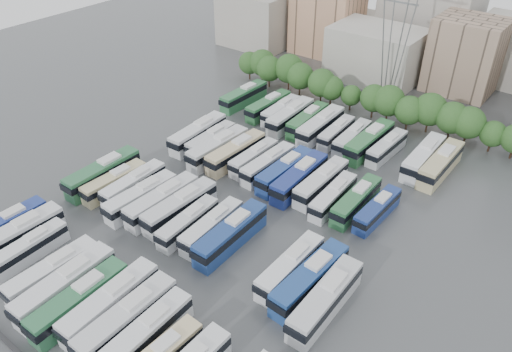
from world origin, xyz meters
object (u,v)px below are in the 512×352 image
Objects in this scene: bus_r0_s8 at (127,319)px; bus_r1_s6 at (188,223)px; bus_r2_s12 at (377,210)px; bus_r3_s0 at (244,96)px; bus_r2_s6 at (268,164)px; bus_r1_s4 at (162,201)px; bus_r3_s5 at (307,120)px; bus_r0_s6 at (80,301)px; bus_r0_s1 at (18,235)px; bus_r3_s2 at (268,106)px; bus_r1_s1 at (115,182)px; bus_r2_s2 at (211,140)px; bus_r1_s5 at (180,207)px; electricity_pylon at (399,15)px; bus_r3_s7 at (336,132)px; bus_r0_s0 at (6,226)px; bus_r2_s11 at (356,201)px; bus_r2_s9 at (321,182)px; bus_r3_s12 at (423,157)px; bus_r3_s9 at (369,141)px; bus_r0_s5 at (65,286)px; bus_r3_s8 at (352,138)px; bus_r2_s5 at (254,158)px; bus_r2_s8 at (299,178)px; bus_r0_s9 at (146,334)px; bus_r2_s10 at (333,196)px; bus_r2_s3 at (218,148)px; bus_r1_s0 at (103,173)px; bus_r0_s7 at (110,303)px; bus_r2_s4 at (236,152)px; bus_r1_s11 at (290,267)px; bus_r3_s3 at (281,110)px; bus_r1_s2 at (134,184)px; bus_r3_s10 at (387,147)px; bus_r1_s7 at (212,227)px; bus_r2_s1 at (198,134)px; bus_r1_s3 at (141,197)px; bus_r3_s4 at (290,116)px; bus_r3_s13 at (441,164)px.

bus_r0_s8 reaches higher than bus_r1_s6.
bus_r3_s0 is at bearing 157.86° from bus_r2_s12.
bus_r2_s6 is 26.76m from bus_r3_s0.
bus_r3_s5 is at bearing 86.38° from bus_r1_s4.
bus_r0_s6 reaches higher than bus_r1_s4.
bus_r0_s1 is 1.17× the size of bus_r1_s6.
bus_r3_s2 is 0.98× the size of bus_r3_s5.
bus_r1_s1 is 1.00× the size of bus_r2_s2.
bus_r2_s12 is (23.32, 17.68, -0.34)m from bus_r1_s5.
electricity_pylon is 26.64m from bus_r3_s7.
bus_r0_s0 reaches higher than bus_r2_s11.
bus_r2_s9 is (16.40, 18.85, -0.06)m from bus_r1_s4.
bus_r3_s12 is (39.70, -0.40, 0.14)m from bus_r3_s0.
bus_r3_s9 reaches higher than bus_r2_s6.
bus_r3_s12 reaches higher than bus_r1_s5.
bus_r0_s5 reaches higher than bus_r3_s8.
bus_r2_s5 is 13.28m from bus_r2_s9.
bus_r3_s12 is (13.41, 18.07, 0.01)m from bus_r2_s8.
bus_r0_s9 is 35.85m from bus_r2_s8.
bus_r2_s6 is at bearing 179.44° from bus_r2_s11.
bus_r2_s2 is 26.34m from bus_r2_s10.
bus_r0_s0 is 0.90× the size of bus_r2_s3.
bus_r1_s0 is 1.13× the size of bus_r2_s6.
bus_r3_s12 reaches higher than bus_r1_s6.
electricity_pylon is at bearing 75.99° from bus_r0_s1.
bus_r3_s8 is at bearing 76.95° from bus_r1_s6.
bus_r2_s4 is at bearing 103.53° from bus_r0_s7.
bus_r1_s5 is 17.84m from bus_r2_s6.
bus_r2_s2 is (-29.72, 17.99, -0.11)m from bus_r1_s11.
bus_r2_s4 reaches higher than bus_r3_s3.
bus_r2_s4 is at bearing -163.61° from bus_r2_s5.
bus_r2_s10 is (9.87, 34.63, -0.32)m from bus_r0_s7.
bus_r2_s5 is at bearing 59.75° from bus_r1_s2.
bus_r3_s10 is at bearing 113.31° from bus_r2_s12.
bus_r1_s7 reaches higher than bus_r3_s10.
bus_r2_s8 is at bearing -63.58° from bus_r3_s5.
bus_r2_s1 reaches higher than bus_r1_s4.
electricity_pylon is 43.07m from bus_r2_s10.
bus_r2_s2 is at bearing 149.19° from bus_r1_s11.
bus_r1_s1 is 33.02m from bus_r1_s11.
bus_r3_s7 is 0.81× the size of bus_r3_s12.
bus_r2_s10 is at bearing 41.22° from bus_r1_s3.
bus_r1_s7 is 17.80m from bus_r2_s8.
bus_r3_s4 reaches higher than bus_r0_s0.
bus_r0_s1 is 0.98× the size of bus_r0_s8.
bus_r0_s7 reaches higher than bus_r3_s8.
bus_r3_s4 is (-6.78, 54.03, 0.00)m from bus_r0_s6.
bus_r3_s9 is 1.01× the size of bus_r3_s13.
bus_r0_s8 is at bearing -88.43° from bus_r3_s7.
bus_r1_s4 is 0.96× the size of bus_r3_s9.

